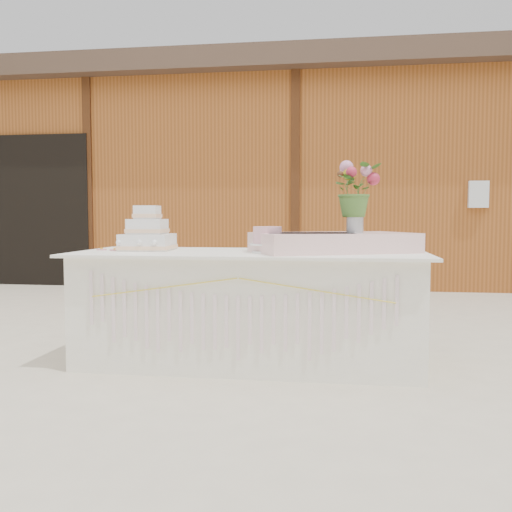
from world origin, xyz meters
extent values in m
plane|color=beige|center=(0.00, 0.00, 0.00)|extent=(80.00, 80.00, 0.00)
cube|color=#97511F|center=(0.00, 6.00, 1.50)|extent=(12.00, 4.00, 3.00)
cube|color=#433125|center=(0.00, 6.00, 3.15)|extent=(12.60, 4.60, 0.30)
cube|color=black|center=(-4.20, 3.98, 1.10)|extent=(2.40, 0.08, 2.20)
cube|color=white|center=(0.00, 0.00, 0.38)|extent=(2.28, 0.88, 0.75)
cube|color=white|center=(0.00, 0.00, 0.76)|extent=(2.40, 1.00, 0.02)
cube|color=white|center=(-0.75, 0.06, 0.83)|extent=(0.36, 0.36, 0.12)
cube|color=beige|center=(-0.75, 0.06, 0.79)|extent=(0.37, 0.37, 0.03)
cube|color=white|center=(-0.75, 0.06, 0.94)|extent=(0.26, 0.26, 0.11)
cube|color=beige|center=(-0.75, 0.06, 0.91)|extent=(0.27, 0.27, 0.03)
cube|color=white|center=(-0.75, 0.06, 1.04)|extent=(0.17, 0.17, 0.10)
cube|color=beige|center=(-0.75, 0.06, 1.02)|extent=(0.18, 0.18, 0.03)
cylinder|color=white|center=(0.14, -0.10, 0.78)|extent=(0.21, 0.21, 0.01)
cylinder|color=white|center=(0.14, -0.10, 0.80)|extent=(0.06, 0.06, 0.04)
cylinder|color=white|center=(0.14, -0.10, 0.83)|extent=(0.24, 0.24, 0.01)
cylinder|color=#F1ADBA|center=(0.14, -0.10, 0.89)|extent=(0.19, 0.19, 0.11)
cube|color=beige|center=(0.57, 0.05, 0.84)|extent=(1.20, 0.98, 0.13)
cylinder|color=silver|center=(0.71, 0.03, 0.98)|extent=(0.11, 0.11, 0.16)
imported|color=#46712D|center=(0.71, 0.03, 1.24)|extent=(0.42, 0.40, 0.36)
camera|label=1|loc=(0.61, -3.86, 1.01)|focal=40.00mm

